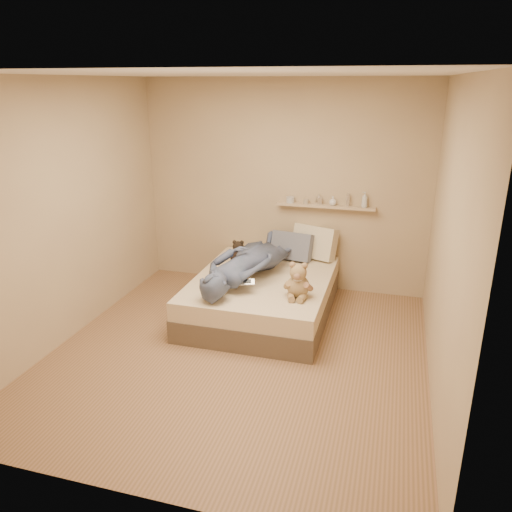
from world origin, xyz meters
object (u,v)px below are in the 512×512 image
(dark_plush, at_px, (238,254))
(pillow_grey, at_px, (292,246))
(bed, at_px, (263,296))
(wall_shelf, at_px, (326,206))
(pillow_cream, at_px, (314,242))
(person, at_px, (247,262))
(game_console, at_px, (247,282))
(teddy_bear, at_px, (298,283))

(dark_plush, xyz_separation_m, pillow_grey, (0.57, 0.36, 0.04))
(bed, xyz_separation_m, wall_shelf, (0.55, 0.91, 0.88))
(pillow_cream, xyz_separation_m, person, (-0.60, -0.91, 0.00))
(pillow_cream, distance_m, person, 1.09)
(bed, xyz_separation_m, pillow_grey, (0.18, 0.69, 0.40))
(pillow_grey, bearing_deg, wall_shelf, 30.77)
(pillow_grey, height_order, person, person)
(dark_plush, bearing_deg, pillow_cream, 31.13)
(game_console, xyz_separation_m, wall_shelf, (0.58, 1.41, 0.51))
(dark_plush, distance_m, pillow_grey, 0.68)
(bed, xyz_separation_m, game_console, (-0.03, -0.50, 0.36))
(dark_plush, bearing_deg, game_console, -66.56)
(game_console, distance_m, pillow_cream, 1.42)
(wall_shelf, bearing_deg, game_console, -112.42)
(bed, height_order, pillow_cream, pillow_cream)
(wall_shelf, bearing_deg, pillow_grey, -149.23)
(game_console, xyz_separation_m, teddy_bear, (0.52, 0.07, 0.02))
(game_console, height_order, person, person)
(teddy_bear, xyz_separation_m, wall_shelf, (0.06, 1.34, 0.49))
(pillow_cream, bearing_deg, game_console, -109.56)
(dark_plush, relative_size, wall_shelf, 0.26)
(pillow_cream, height_order, pillow_grey, pillow_cream)
(dark_plush, distance_m, pillow_cream, 0.98)
(pillow_cream, bearing_deg, dark_plush, -148.87)
(pillow_grey, relative_size, wall_shelf, 0.42)
(teddy_bear, bearing_deg, bed, 138.30)
(bed, height_order, dark_plush, dark_plush)
(pillow_cream, bearing_deg, teddy_bear, -87.90)
(bed, distance_m, wall_shelf, 1.38)
(bed, distance_m, pillow_grey, 0.82)
(bed, distance_m, teddy_bear, 0.76)
(bed, bearing_deg, dark_plush, 140.20)
(bed, distance_m, game_console, 0.62)
(pillow_cream, bearing_deg, person, -123.36)
(bed, relative_size, game_console, 11.30)
(pillow_cream, xyz_separation_m, wall_shelf, (0.11, 0.08, 0.45))
(dark_plush, bearing_deg, teddy_bear, -40.86)
(dark_plush, height_order, pillow_grey, pillow_grey)
(game_console, relative_size, pillow_grey, 0.34)
(game_console, xyz_separation_m, pillow_grey, (0.21, 1.19, 0.03))
(pillow_cream, relative_size, person, 0.33)
(teddy_bear, xyz_separation_m, dark_plush, (-0.88, 0.76, -0.03))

